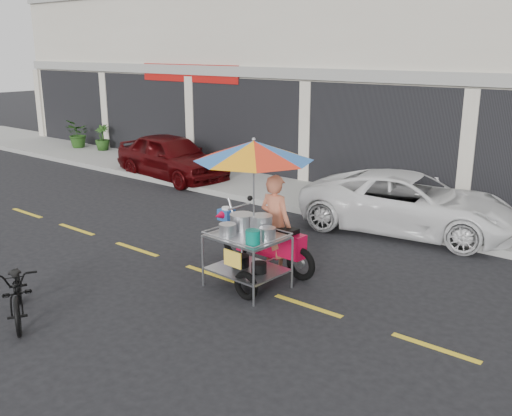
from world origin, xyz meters
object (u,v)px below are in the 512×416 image
Objects in this scene: maroon_sedan at (171,157)px; white_pickup at (410,203)px; food_vendor_rig at (260,191)px; near_bicycle at (18,290)px.

maroon_sedan is 7.66m from white_pickup.
white_pickup is (7.65, -0.32, -0.05)m from maroon_sedan.
food_vendor_rig is at bearing 159.59° from white_pickup.
near_bicycle is 0.67× the size of food_vendor_rig.
food_vendor_rig is at bearing -116.69° from maroon_sedan.
near_bicycle is (5.04, -7.66, -0.23)m from maroon_sedan.
white_pickup is 4.24m from food_vendor_rig.
white_pickup is 1.82× the size of food_vendor_rig.
maroon_sedan is 1.60× the size of food_vendor_rig.
white_pickup is 7.79m from near_bicycle.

